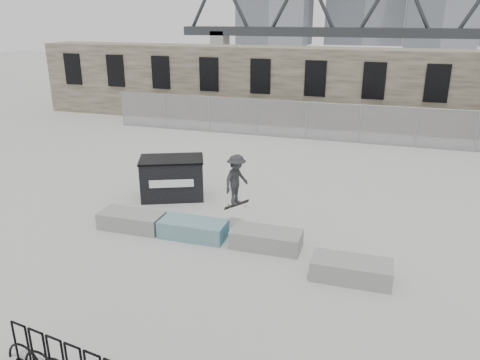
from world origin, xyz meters
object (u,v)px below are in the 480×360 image
Objects in this scene: planter_center_right at (266,238)px; planter_center_left at (193,228)px; planter_offset at (351,269)px; dumpster at (172,178)px; skateboarder at (236,180)px; planter_far_left at (132,220)px.

planter_center_left is at bearing 179.96° from planter_center_right.
dumpster is (-6.70, 3.80, 0.47)m from planter_offset.
planter_center_left is 1.14× the size of skateboarder.
skateboarder reaches higher than planter_center_left.
skateboarder is (-1.16, 0.82, 1.38)m from planter_center_right.
skateboarder is at bearing 14.48° from planter_far_left.
planter_center_left is 1.00× the size of planter_offset.
planter_center_left is 4.83m from planter_offset.
planter_far_left is at bearing -179.94° from planter_center_right.
skateboarder is at bearing 36.43° from planter_center_left.
planter_center_left is (2.07, 0.01, 0.00)m from planter_far_left.
planter_far_left is 4.34m from planter_center_right.
planter_far_left and planter_offset have the same top height.
planter_far_left is at bearing -115.01° from dumpster.
planter_center_left is at bearing 167.90° from planter_offset.
planter_center_left is 1.00× the size of planter_center_right.
planter_offset is at bearing -98.01° from skateboarder.
planter_offset is (2.47, -1.01, 0.00)m from planter_center_right.
planter_center_right is 5.09m from dumpster.
planter_offset is 1.14× the size of skateboarder.
planter_offset is (4.73, -1.01, 0.00)m from planter_center_left.
planter_far_left is at bearing -179.83° from planter_center_left.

